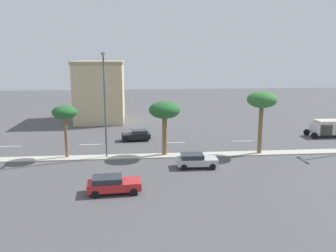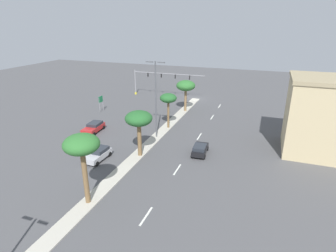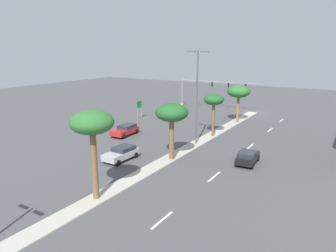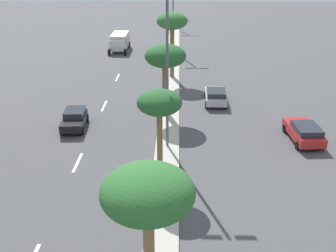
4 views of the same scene
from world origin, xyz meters
TOP-DOWN VIEW (x-y plane):
  - ground_plane at (0.00, 32.50)m, footprint 160.00×160.00m
  - median_curb at (0.00, 41.79)m, footprint 1.80×83.57m
  - lane_stripe_inboard at (-6.29, 11.83)m, footprint 0.20×2.80m
  - lane_stripe_center at (-6.29, 21.92)m, footprint 0.20×2.80m
  - lane_stripe_right at (-6.29, 33.13)m, footprint 0.20×2.80m
  - lane_stripe_left at (-6.29, 42.43)m, footprint 0.20×2.80m
  - commercial_building at (-24.00, 21.78)m, footprint 11.43×8.47m
  - palm_tree_far at (-0.36, 20.08)m, footprint 2.80×2.80m
  - palm_tree_center at (-0.35, 31.27)m, footprint 3.59×3.59m
  - palm_tree_left at (0.04, 42.54)m, footprint 3.44×3.44m
  - street_lamp_left at (0.00, 24.59)m, footprint 2.90×0.24m
  - sedan_black_mid at (-7.89, 28.06)m, footprint 2.12×4.00m
  - sedan_silver_outboard at (4.42, 34.16)m, footprint 2.17×4.25m
  - sedan_red_near at (10.64, 25.92)m, footprint 2.39×4.63m
  - box_truck at (-7.75, 55.59)m, footprint 2.53×6.10m

SIDE VIEW (x-z plane):
  - ground_plane at x=0.00m, z-range 0.00..0.00m
  - lane_stripe_inboard at x=-6.29m, z-range 0.00..0.01m
  - lane_stripe_center at x=-6.29m, z-range 0.00..0.01m
  - lane_stripe_right at x=-6.29m, z-range 0.00..0.01m
  - lane_stripe_left at x=-6.29m, z-range 0.00..0.01m
  - median_curb at x=0.00m, z-range 0.00..0.12m
  - sedan_black_mid at x=-7.89m, z-range 0.04..1.51m
  - sedan_silver_outboard at x=4.42m, z-range 0.05..1.50m
  - sedan_red_near at x=10.64m, z-range 0.05..1.52m
  - box_truck at x=-7.75m, z-range 0.14..2.54m
  - palm_tree_far at x=-0.36m, z-range 2.18..8.12m
  - palm_tree_center at x=-0.35m, z-range 2.10..8.36m
  - commercial_building at x=-24.00m, z-range 0.02..10.51m
  - palm_tree_left at x=0.04m, z-range 2.62..9.93m
  - street_lamp_left at x=0.00m, z-range 0.99..12.71m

